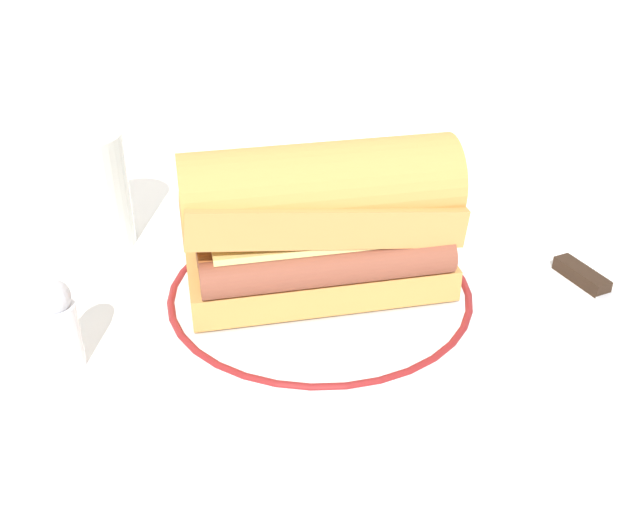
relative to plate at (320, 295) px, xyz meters
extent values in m
plane|color=white|center=(0.03, -0.01, -0.01)|extent=(1.50, 1.50, 0.00)
cylinder|color=white|center=(0.00, 0.00, 0.00)|extent=(0.27, 0.27, 0.01)
torus|color=maroon|center=(0.00, 0.00, 0.00)|extent=(0.25, 0.25, 0.01)
cube|color=#D09148|center=(0.00, 0.00, 0.02)|extent=(0.22, 0.11, 0.03)
cylinder|color=brown|center=(0.00, -0.03, 0.05)|extent=(0.19, 0.05, 0.03)
cylinder|color=#954E21|center=(0.00, -0.01, 0.05)|extent=(0.19, 0.05, 0.03)
cylinder|color=brown|center=(0.00, 0.01, 0.05)|extent=(0.19, 0.05, 0.03)
cylinder|color=#905B22|center=(0.00, 0.03, 0.05)|extent=(0.19, 0.05, 0.03)
cube|color=#EAD67A|center=(0.00, 0.00, 0.06)|extent=(0.18, 0.10, 0.01)
cube|color=#D18B47|center=(0.00, 0.00, 0.08)|extent=(0.22, 0.11, 0.05)
cylinder|color=#D39147|center=(0.00, 0.00, 0.10)|extent=(0.22, 0.10, 0.07)
cylinder|color=silver|center=(-0.16, 0.17, 0.05)|extent=(0.07, 0.07, 0.11)
cylinder|color=gold|center=(-0.16, 0.17, 0.02)|extent=(0.06, 0.06, 0.06)
cylinder|color=white|center=(-0.20, -0.02, 0.02)|extent=(0.03, 0.03, 0.05)
sphere|color=silver|center=(-0.20, -0.02, 0.05)|extent=(0.03, 0.03, 0.03)
cube|color=black|center=(0.22, -0.04, 0.00)|extent=(0.02, 0.06, 0.01)
camera|label=1|loc=(-0.17, -0.48, 0.33)|focal=41.73mm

